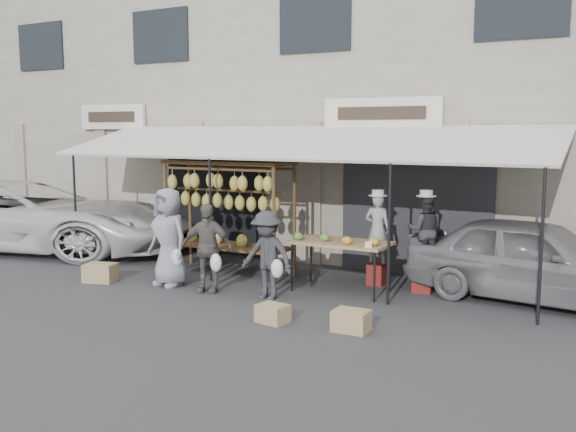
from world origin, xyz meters
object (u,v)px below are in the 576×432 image
at_px(crate_near_a, 273,314).
at_px(produce_table, 340,244).
at_px(customer_mid, 207,248).
at_px(crate_near_b, 351,321).
at_px(banana_rack, 227,195).
at_px(vendor_left, 377,229).
at_px(customer_left, 169,237).
at_px(vendor_right, 425,230).
at_px(crate_far, 100,273).
at_px(sedan, 534,260).
at_px(van, 15,198).
at_px(customer_right, 267,255).

bearing_deg(crate_near_a, produce_table, 86.44).
relative_size(customer_mid, crate_near_b, 3.16).
relative_size(banana_rack, vendor_left, 2.05).
distance_m(banana_rack, customer_left, 1.54).
distance_m(produce_table, vendor_right, 1.50).
relative_size(vendor_right, crate_near_b, 2.52).
height_order(crate_far, sedan, sedan).
distance_m(crate_far, van, 4.60).
distance_m(crate_near_a, van, 8.71).
bearing_deg(crate_far, customer_left, 15.92).
height_order(customer_right, crate_near_a, customer_right).
distance_m(customer_left, crate_near_b, 4.15).
height_order(vendor_right, van, van).
relative_size(vendor_left, customer_right, 0.85).
height_order(vendor_left, crate_near_b, vendor_left).
bearing_deg(crate_near_b, customer_mid, 164.49).
xyz_separation_m(crate_near_a, crate_far, (-4.14, 0.70, 0.03)).
height_order(vendor_left, customer_mid, vendor_left).
bearing_deg(produce_table, crate_near_a, -93.56).
bearing_deg(crate_near_b, banana_rack, 148.17).
distance_m(crate_near_a, crate_far, 4.19).
bearing_deg(sedan, crate_near_a, 141.38).
bearing_deg(sedan, vendor_left, 100.44).
bearing_deg(customer_left, sedan, 29.32).
xyz_separation_m(produce_table, vendor_left, (0.38, 0.81, 0.18)).
height_order(banana_rack, crate_far, banana_rack).
distance_m(customer_mid, sedan, 5.51).
bearing_deg(customer_right, banana_rack, 145.25).
bearing_deg(banana_rack, van, -178.23).
xyz_separation_m(vendor_left, crate_near_b, (0.67, -2.76, -0.90)).
bearing_deg(crate_far, customer_right, 7.12).
distance_m(customer_left, van, 5.67).
height_order(crate_near_b, sedan, sedan).
bearing_deg(vendor_left, produce_table, 56.81).
bearing_deg(produce_table, crate_near_b, -61.75).
distance_m(customer_mid, crate_near_a, 2.28).
bearing_deg(vendor_right, sedan, 168.84).
distance_m(banana_rack, van, 5.95).
xyz_separation_m(banana_rack, sedan, (5.61, 0.68, -0.86)).
bearing_deg(crate_near_b, customer_right, 153.89).
bearing_deg(crate_near_b, produce_table, 118.25).
relative_size(customer_right, crate_far, 2.68).
bearing_deg(vendor_right, produce_table, 9.97).
bearing_deg(vendor_left, customer_mid, 29.65).
bearing_deg(vendor_left, customer_left, 20.88).
height_order(customer_right, van, van).
distance_m(banana_rack, vendor_right, 3.89).
xyz_separation_m(crate_near_a, van, (-8.35, 2.22, 1.09)).
height_order(vendor_right, customer_mid, vendor_right).
xyz_separation_m(crate_near_a, sedan, (3.20, 3.08, 0.57)).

